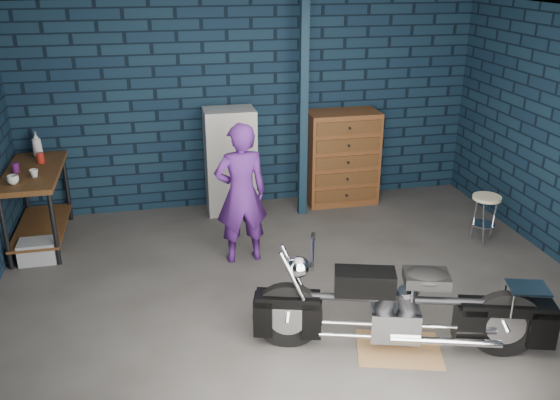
# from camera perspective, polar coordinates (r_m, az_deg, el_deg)

# --- Properties ---
(ground) EXTENTS (6.00, 6.00, 0.00)m
(ground) POSITION_cam_1_polar(r_m,az_deg,el_deg) (6.10, 1.61, -8.78)
(ground) COLOR #4D4B48
(ground) RESTS_ON ground
(room_walls) EXTENTS (6.02, 5.01, 2.71)m
(room_walls) POSITION_cam_1_polar(r_m,az_deg,el_deg) (5.90, 0.51, 10.11)
(room_walls) COLOR #0F2032
(room_walls) RESTS_ON ground
(support_post) EXTENTS (0.10, 0.10, 2.70)m
(support_post) POSITION_cam_1_polar(r_m,az_deg,el_deg) (7.47, 2.26, 8.33)
(support_post) COLOR #112636
(support_post) RESTS_ON ground
(workbench) EXTENTS (0.60, 1.40, 0.91)m
(workbench) POSITION_cam_1_polar(r_m,az_deg,el_deg) (7.46, -22.22, -0.61)
(workbench) COLOR brown
(workbench) RESTS_ON ground
(drip_mat) EXTENTS (0.84, 0.72, 0.01)m
(drip_mat) POSITION_cam_1_polar(r_m,az_deg,el_deg) (5.39, 11.35, -13.87)
(drip_mat) COLOR brown
(drip_mat) RESTS_ON ground
(motorcycle) EXTENTS (2.23, 1.17, 0.95)m
(motorcycle) POSITION_cam_1_polar(r_m,az_deg,el_deg) (5.13, 11.75, -9.61)
(motorcycle) COLOR black
(motorcycle) RESTS_ON ground
(person) EXTENTS (0.60, 0.42, 1.58)m
(person) POSITION_cam_1_polar(r_m,az_deg,el_deg) (6.40, -3.76, 0.61)
(person) COLOR #4F1F77
(person) RESTS_ON ground
(storage_bin) EXTENTS (0.40, 0.28, 0.25)m
(storage_bin) POSITION_cam_1_polar(r_m,az_deg,el_deg) (7.14, -22.26, -4.57)
(storage_bin) COLOR #94969C
(storage_bin) RESTS_ON ground
(locker) EXTENTS (0.65, 0.46, 1.38)m
(locker) POSITION_cam_1_polar(r_m,az_deg,el_deg) (7.76, -4.78, 3.73)
(locker) COLOR beige
(locker) RESTS_ON ground
(tool_chest) EXTENTS (0.95, 0.53, 1.27)m
(tool_chest) POSITION_cam_1_polar(r_m,az_deg,el_deg) (8.10, 5.97, 4.06)
(tool_chest) COLOR brown
(tool_chest) RESTS_ON ground
(shop_stool) EXTENTS (0.33, 0.33, 0.59)m
(shop_stool) POSITION_cam_1_polar(r_m,az_deg,el_deg) (7.36, 19.03, -1.79)
(shop_stool) COLOR beige
(shop_stool) RESTS_ON ground
(cup_a) EXTENTS (0.15, 0.15, 0.10)m
(cup_a) POSITION_cam_1_polar(r_m,az_deg,el_deg) (6.92, -24.32, 1.79)
(cup_a) COLOR beige
(cup_a) RESTS_ON workbench
(cup_b) EXTENTS (0.12, 0.12, 0.09)m
(cup_b) POSITION_cam_1_polar(r_m,az_deg,el_deg) (7.05, -22.59, 2.40)
(cup_b) COLOR beige
(cup_b) RESTS_ON workbench
(mug_purple) EXTENTS (0.10, 0.10, 0.11)m
(mug_purple) POSITION_cam_1_polar(r_m,az_deg,el_deg) (7.29, -24.11, 2.86)
(mug_purple) COLOR #541860
(mug_purple) RESTS_ON workbench
(mug_red) EXTENTS (0.11, 0.11, 0.12)m
(mug_red) POSITION_cam_1_polar(r_m,az_deg,el_deg) (7.52, -22.06, 3.78)
(mug_red) COLOR maroon
(mug_red) RESTS_ON workbench
(bottle) EXTENTS (0.16, 0.16, 0.31)m
(bottle) POSITION_cam_1_polar(r_m,az_deg,el_deg) (7.76, -22.36, 5.00)
(bottle) COLOR #94969C
(bottle) RESTS_ON workbench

